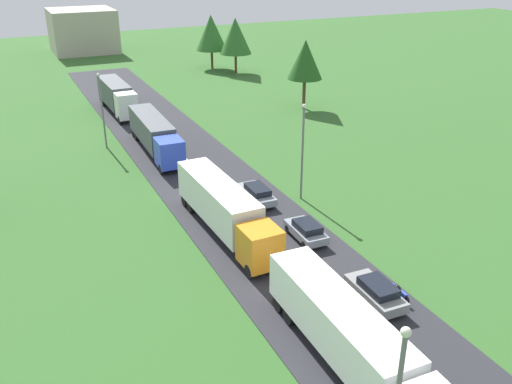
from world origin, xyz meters
TOP-DOWN VIEW (x-y plane):
  - road at (0.00, 24.50)m, footprint 10.00×140.00m
  - lane_marking_centre at (0.00, 21.72)m, footprint 0.16×121.41m
  - truck_lead at (-2.23, 14.53)m, footprint 2.71×13.85m
  - truck_second at (-2.39, 30.84)m, footprint 2.83×13.79m
  - truck_third at (-2.16, 50.47)m, footprint 2.85×13.79m
  - truck_fourth at (-2.44, 67.09)m, footprint 2.68×11.69m
  - car_second at (2.52, 18.68)m, footprint 1.94×4.34m
  - car_third at (2.64, 27.33)m, footprint 1.91×3.97m
  - car_fourth at (2.17, 34.84)m, footprint 1.85×4.55m
  - motorcycle_courier at (4.01, 18.37)m, footprint 0.28×1.94m
  - lamppost_second at (5.90, 33.89)m, footprint 0.36×0.36m
  - lamppost_third at (-6.57, 54.20)m, footprint 0.36×0.36m
  - tree_oak at (18.54, 87.91)m, footprint 5.34×5.34m
  - tree_birch at (20.80, 82.67)m, footprint 5.26×5.26m
  - tree_elm at (20.22, 58.60)m, footprint 4.50×4.50m
  - distant_building at (1.19, 114.18)m, footprint 12.16×12.13m

SIDE VIEW (x-z plane):
  - road at x=0.00m, z-range 0.00..0.06m
  - lane_marking_centre at x=0.00m, z-range 0.06..0.07m
  - motorcycle_courier at x=4.01m, z-range 0.09..1.00m
  - car_third at x=2.64m, z-range 0.10..1.51m
  - car_fourth at x=2.17m, z-range 0.10..1.53m
  - car_second at x=2.52m, z-range 0.10..1.56m
  - truck_third at x=-2.16m, z-range 0.33..3.78m
  - truck_lead at x=-2.23m, z-range 0.35..3.76m
  - truck_second at x=-2.39m, z-range 0.32..3.99m
  - truck_fourth at x=-2.44m, z-range 0.33..4.12m
  - distant_building at x=1.19m, z-range 0.00..8.23m
  - lamppost_third at x=-6.57m, z-range 0.48..8.47m
  - lamppost_second at x=5.90m, z-range 0.48..8.79m
  - tree_oak at x=18.54m, z-range 1.56..10.60m
  - tree_birch at x=20.80m, z-range 1.60..10.61m
  - tree_elm at x=20.22m, z-range 1.95..10.87m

